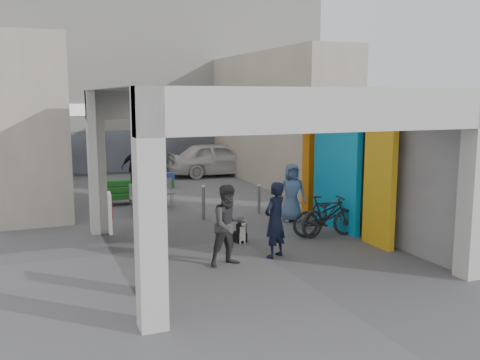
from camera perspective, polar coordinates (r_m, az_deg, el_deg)
name	(u,v)px	position (r m, az deg, el deg)	size (l,w,h in m)	color
ground	(241,240)	(12.69, 0.08, -6.44)	(90.00, 90.00, 0.00)	#55555A
arcade_canopy	(278,145)	(11.75, 4.03, 3.73)	(6.40, 6.45, 6.40)	#B8B7B3
far_building	(128,83)	(25.76, -11.81, 10.13)	(18.00, 4.08, 8.00)	white
plaza_bldg_left	(27,123)	(18.87, -21.72, 5.68)	(2.00, 9.00, 5.00)	#BBAF9B
plaza_bldg_right	(276,119)	(20.94, 3.87, 6.54)	(2.00, 9.00, 5.00)	#BBAF9B
bollard_left	(155,207)	(14.49, -9.00, -2.87)	(0.09, 0.09, 0.85)	gray
bollard_center	(203,203)	(14.71, -3.92, -2.46)	(0.09, 0.09, 0.92)	gray
bollard_right	(259,199)	(15.50, 2.05, -2.08)	(0.09, 0.09, 0.81)	gray
advert_board_near	(149,265)	(9.35, -9.67, -8.97)	(0.16, 0.56, 1.00)	silver
advert_board_far	(110,212)	(13.67, -13.72, -3.38)	(0.14, 0.55, 1.00)	silver
cafe_set	(150,200)	(16.21, -9.63, -2.07)	(1.43, 1.15, 0.86)	#97979B
produce_stand	(116,195)	(17.17, -13.05, -1.60)	(1.13, 0.61, 0.75)	black
crate_stack	(168,180)	(20.06, -7.68, 0.00)	(0.52, 0.44, 0.56)	#1A5B1F
border_collie	(241,232)	(12.40, 0.06, -5.60)	(0.23, 0.45, 0.63)	black
man_with_dog	(275,220)	(11.23, 3.75, -4.26)	(0.59, 0.38, 1.61)	black
man_back_turned	(229,225)	(10.68, -1.18, -4.85)	(0.79, 0.62, 1.63)	#3A3B3D
man_elderly	(292,192)	(14.49, 5.53, -1.34)	(0.77, 0.50, 1.58)	#4F6C9A
man_crates	(135,167)	(19.60, -11.11, 1.33)	(0.97, 0.40, 1.66)	black
bicycle_front	(331,213)	(13.35, 9.72, -3.45)	(0.70, 2.02, 1.06)	black
bicycle_rear	(326,216)	(13.07, 9.17, -3.81)	(0.48, 1.68, 1.01)	black
white_van	(218,159)	(22.82, -2.34, 2.27)	(1.70, 4.23, 1.44)	silver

